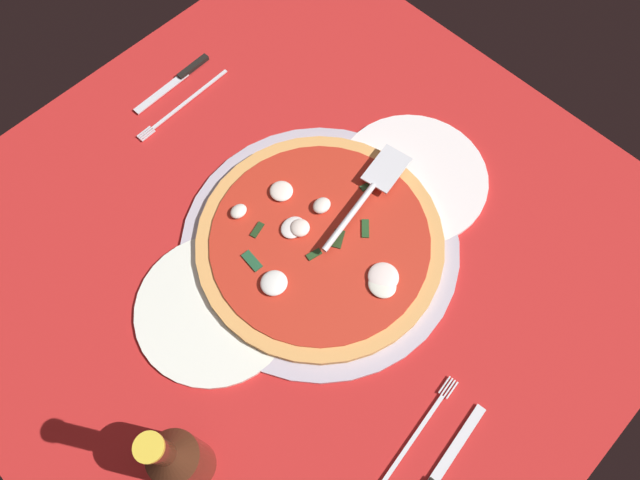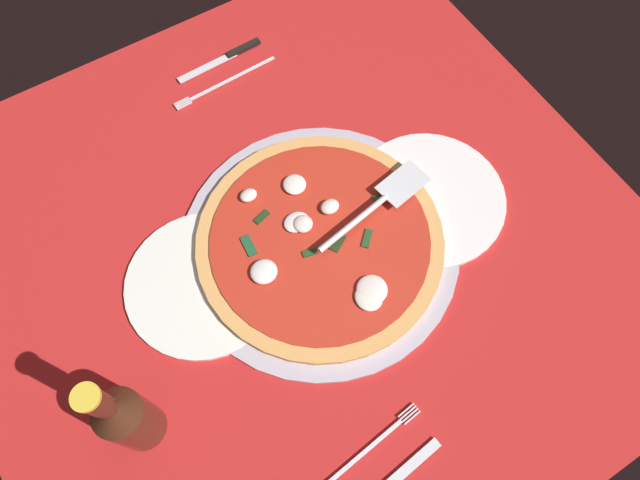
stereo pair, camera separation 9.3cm
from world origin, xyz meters
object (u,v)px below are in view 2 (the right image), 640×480
dinner_plate_left (429,198)px  place_setting_near (227,70)px  dinner_plate_right (204,283)px  pizza (320,241)px  pizza_server (377,205)px  beer_bottle (125,417)px  place_setting_far (369,477)px

dinner_plate_left → place_setting_near: bearing=-69.3°
place_setting_near → dinner_plate_right: bearing=55.4°
dinner_plate_right → pizza: bearing=168.7°
pizza_server → beer_bottle: size_ratio=0.95×
dinner_plate_right → pizza: size_ratio=0.62×
dinner_plate_left → beer_bottle: beer_bottle is taller
dinner_plate_right → beer_bottle: 24.09cm
dinner_plate_right → pizza_server: bearing=172.1°
place_setting_near → beer_bottle: size_ratio=0.93×
place_setting_far → dinner_plate_left: bearing=36.9°
dinner_plate_right → pizza_server: pizza_server is taller
dinner_plate_left → place_setting_near: (15.83, -41.99, -0.15)cm
place_setting_far → pizza_server: bearing=48.4°
dinner_plate_right → place_setting_far: (-6.38, 36.82, -0.14)cm
place_setting_near → place_setting_far: (16.60, 72.60, 0.00)cm
dinner_plate_right → place_setting_far: 37.37cm
pizza → place_setting_far: bearing=69.2°
beer_bottle → pizza: bearing=-163.0°
place_setting_near → place_setting_far: bearing=75.2°
dinner_plate_left → pizza: bearing=-6.9°
pizza_server → place_setting_far: (23.02, 32.74, -3.78)cm
dinner_plate_left → place_setting_far: size_ratio=1.18×
pizza_server → place_setting_near: pizza_server is taller
dinner_plate_left → dinner_plate_right: bearing=-9.1°
place_setting_near → place_setting_far: same height
pizza → place_setting_far: pizza is taller
pizza → dinner_plate_left: bearing=173.1°
place_setting_near → beer_bottle: 65.01cm
pizza_server → pizza: bearing=168.5°
dinner_plate_left → pizza: pizza is taller
pizza → place_setting_far: (12.52, 33.03, -1.40)cm
place_setting_near → pizza_server: bearing=97.3°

